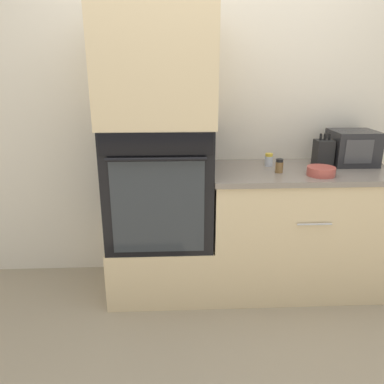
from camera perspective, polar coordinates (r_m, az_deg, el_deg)
ground_plane at (r=2.63m, az=3.38°, el=-17.43°), size 12.00×12.00×0.00m
wall_back at (r=2.78m, az=2.52°, el=12.37°), size 8.00×0.05×2.50m
oven_cabinet_base at (r=2.77m, az=-4.64°, el=-10.59°), size 0.71×0.60×0.40m
wall_oven at (r=2.53m, az=-4.99°, el=1.27°), size 0.69×0.64×0.79m
oven_cabinet_upper at (r=2.43m, az=-5.49°, el=18.47°), size 0.71×0.60×0.71m
counter_unit at (r=2.80m, az=15.66°, el=-5.41°), size 1.25×0.63×0.89m
microwave at (r=2.89m, az=23.25°, el=6.24°), size 0.31×0.28×0.24m
knife_block at (r=2.76m, az=19.35°, el=5.63°), size 0.12×0.11×0.23m
bowl at (r=2.52m, az=19.06°, el=3.02°), size 0.18×0.18×0.06m
condiment_jar_near at (r=2.51m, az=13.16°, el=3.89°), size 0.05×0.05×0.09m
condiment_jar_mid at (r=2.67m, az=11.62°, el=4.83°), size 0.06×0.06×0.09m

